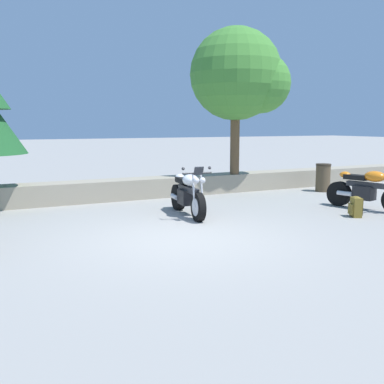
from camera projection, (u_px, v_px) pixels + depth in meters
ground_plane at (181, 239)px, 8.24m from camera, size 120.00×120.00×0.00m
stone_wall at (108, 190)px, 12.46m from camera, size 36.00×0.80×0.55m
motorcycle_white_centre at (188, 194)px, 10.34m from camera, size 0.67×2.06×1.18m
motorcycle_orange_far_right at (367, 190)px, 11.02m from camera, size 0.88×2.03×1.18m
rider_backpack at (356, 206)px, 10.19m from camera, size 0.33×0.35×0.47m
leafy_tree_mid_left at (241, 76)px, 13.48m from camera, size 2.87×2.73×4.36m
trash_bin at (323, 178)px, 14.07m from camera, size 0.46×0.46×0.86m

